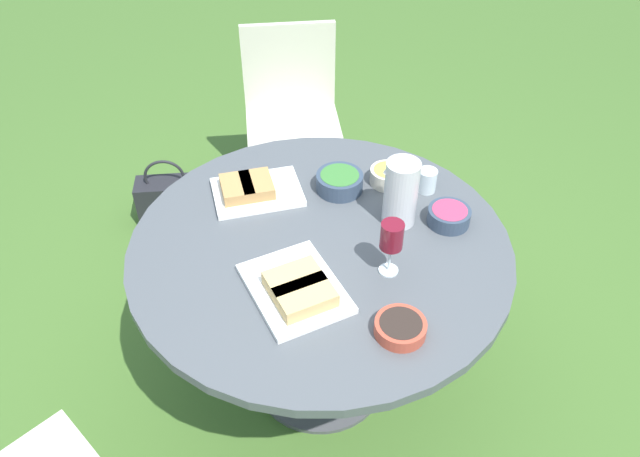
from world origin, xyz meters
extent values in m
plane|color=#446B2B|center=(0.00, 0.00, 0.00)|extent=(40.00, 40.00, 0.00)
cylinder|color=#4C4C51|center=(0.00, 0.00, 0.01)|extent=(0.51, 0.51, 0.02)
cylinder|color=#4C4C51|center=(0.00, 0.00, 0.35)|extent=(0.11, 0.11, 0.66)
cylinder|color=#4C5156|center=(0.00, 0.00, 0.70)|extent=(1.22, 1.22, 0.03)
cube|color=beige|center=(0.02, -1.09, 0.45)|extent=(0.45, 0.43, 0.04)
cube|color=beige|center=(0.02, -1.28, 0.68)|extent=(0.44, 0.04, 0.42)
cylinder|color=beige|center=(0.21, -0.90, 0.22)|extent=(0.03, 0.03, 0.43)
cylinder|color=beige|center=(-0.18, -0.91, 0.22)|extent=(0.03, 0.03, 0.43)
cylinder|color=beige|center=(0.22, -1.27, 0.22)|extent=(0.03, 0.03, 0.43)
cylinder|color=beige|center=(-0.17, -1.28, 0.22)|extent=(0.03, 0.03, 0.43)
cylinder|color=silver|center=(-0.27, -0.08, 0.83)|extent=(0.11, 0.11, 0.23)
cone|color=silver|center=(-0.22, -0.08, 0.92)|extent=(0.03, 0.03, 0.03)
cylinder|color=silver|center=(-0.19, 0.15, 0.72)|extent=(0.06, 0.06, 0.01)
cylinder|color=silver|center=(-0.19, 0.15, 0.77)|extent=(0.01, 0.01, 0.09)
cylinder|color=maroon|center=(-0.19, 0.15, 0.86)|extent=(0.07, 0.07, 0.09)
cube|color=white|center=(0.09, 0.20, 0.72)|extent=(0.34, 0.39, 0.02)
cube|color=tan|center=(0.07, 0.27, 0.76)|extent=(0.19, 0.16, 0.04)
cube|color=tan|center=(0.09, 0.20, 0.76)|extent=(0.19, 0.16, 0.04)
cube|color=white|center=(0.19, -0.27, 0.72)|extent=(0.33, 0.26, 0.02)
cube|color=#B2844C|center=(0.26, -0.26, 0.75)|extent=(0.13, 0.16, 0.04)
cube|color=#B2844C|center=(0.19, -0.27, 0.75)|extent=(0.13, 0.16, 0.04)
cylinder|color=beige|center=(-0.27, -0.29, 0.74)|extent=(0.12, 0.12, 0.06)
cylinder|color=#E0C147|center=(-0.27, -0.29, 0.76)|extent=(0.10, 0.10, 0.03)
cylinder|color=#334256|center=(-0.09, -0.27, 0.74)|extent=(0.16, 0.16, 0.06)
cylinder|color=#387533|center=(-0.09, -0.27, 0.76)|extent=(0.13, 0.13, 0.03)
cylinder|color=#B74733|center=(-0.18, 0.38, 0.73)|extent=(0.14, 0.14, 0.04)
cylinder|color=#2D231E|center=(-0.18, 0.38, 0.75)|extent=(0.12, 0.12, 0.02)
cylinder|color=#334256|center=(-0.43, -0.06, 0.74)|extent=(0.14, 0.14, 0.05)
cylinder|color=#D6385B|center=(-0.43, -0.06, 0.76)|extent=(0.11, 0.11, 0.02)
cylinder|color=silver|center=(-0.39, -0.24, 0.75)|extent=(0.07, 0.07, 0.08)
cube|color=#232328|center=(0.65, -1.01, 0.12)|extent=(0.30, 0.14, 0.24)
torus|color=#232328|center=(0.65, -1.01, 0.27)|extent=(0.19, 0.01, 0.19)
camera|label=1|loc=(0.14, 1.45, 2.05)|focal=35.00mm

